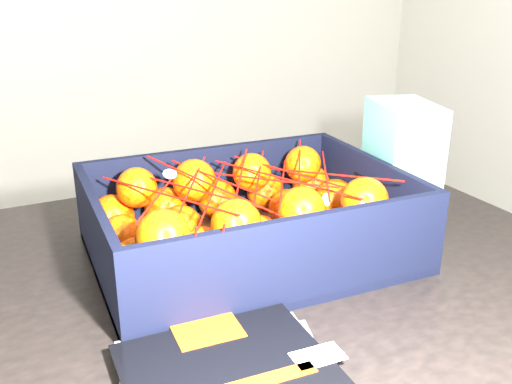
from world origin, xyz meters
name	(u,v)px	position (x,y,z in m)	size (l,w,h in m)	color
table	(188,347)	(-0.10, -0.25, 0.65)	(1.23, 0.85, 0.75)	black
produce_crate	(248,231)	(0.02, -0.20, 0.79)	(0.44, 0.33, 0.12)	brown
clementine_heap	(247,218)	(0.02, -0.20, 0.81)	(0.42, 0.31, 0.12)	#DB4504
mesh_net	(246,186)	(0.01, -0.21, 0.86)	(0.37, 0.29, 0.09)	red
retail_carton	(401,163)	(0.30, -0.18, 0.85)	(0.09, 0.13, 0.20)	white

